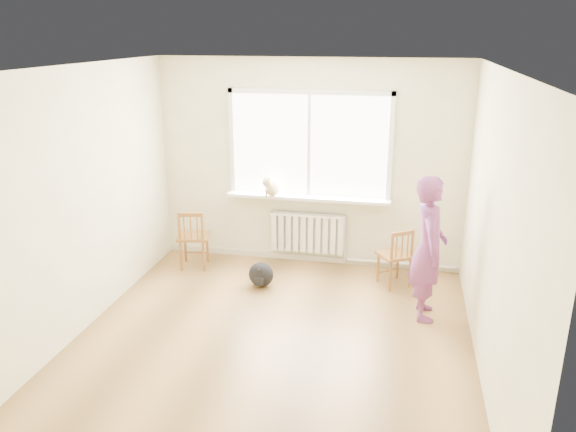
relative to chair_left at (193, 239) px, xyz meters
The scene contains 13 objects.
floor 2.27m from the chair_left, 49.56° to the right, with size 4.50×4.50×0.00m, color #A47643.
ceiling 3.20m from the chair_left, 49.56° to the right, with size 4.50×4.50×0.00m, color white.
back_wall 1.81m from the chair_left, 20.89° to the left, with size 4.00×0.01×2.70m, color beige.
window 1.99m from the chair_left, 20.02° to the left, with size 2.12×0.05×1.42m.
windowsill 1.60m from the chair_left, 17.00° to the left, with size 2.15×0.22×0.04m, color white.
radiator 1.52m from the chair_left, 17.66° to the left, with size 1.00×0.12×0.55m.
heating_pipe 2.76m from the chair_left, 10.35° to the left, with size 0.04×0.04×1.40m, color silver.
baseboard 1.59m from the chair_left, 20.37° to the left, with size 4.00×0.03×0.08m, color beige.
chair_left is the anchor object (origin of this frame).
chair_right 2.64m from the chair_left, ahead, with size 0.50×0.50×0.75m.
person 3.08m from the chair_left, 13.89° to the right, with size 0.58×0.38×1.59m, color #BF3F63.
cat 1.24m from the chair_left, 19.80° to the left, with size 0.27×0.42×0.29m.
backpack 1.12m from the chair_left, 20.57° to the right, with size 0.31×0.23×0.31m, color black.
Camera 1 is at (1.19, -4.80, 3.01)m, focal length 35.00 mm.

